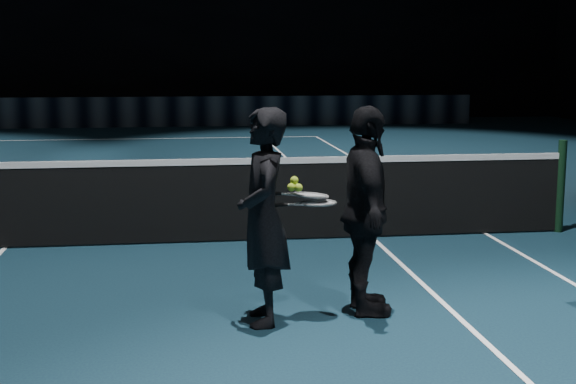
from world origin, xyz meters
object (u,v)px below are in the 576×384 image
at_px(player_a, 263,217).
at_px(tennis_balls, 295,185).
at_px(player_b, 366,211).
at_px(racket_upper, 311,195).
at_px(racket_lower, 319,203).

bearing_deg(player_a, tennis_balls, 99.74).
xyz_separation_m(player_a, tennis_balls, (0.25, 0.04, 0.24)).
bearing_deg(player_b, racket_upper, 96.78).
height_order(player_b, racket_lower, player_b).
height_order(player_b, tennis_balls, player_b).
relative_size(racket_lower, racket_upper, 1.00).
distance_m(player_a, racket_upper, 0.43).
distance_m(player_b, tennis_balls, 0.64).
bearing_deg(racket_upper, racket_lower, -42.66).
height_order(player_a, tennis_balls, player_a).
xyz_separation_m(player_a, player_b, (0.84, 0.13, 0.00)).
distance_m(racket_lower, racket_upper, 0.09).
xyz_separation_m(player_b, racket_upper, (-0.45, -0.03, 0.15)).
bearing_deg(tennis_balls, player_a, -170.38).
distance_m(player_a, tennis_balls, 0.35).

